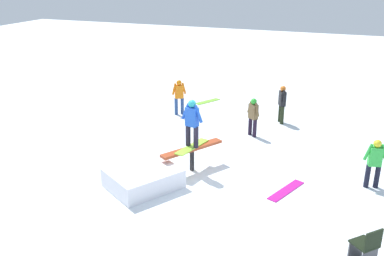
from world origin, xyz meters
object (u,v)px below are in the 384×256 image
main_rider_on_rail (192,124)px  loose_snowboard_lime (208,101)px  bystander_orange (179,95)px  loose_snowboard_magenta (286,190)px  rail_feature (192,151)px  bystander_brown (253,115)px  bystander_black (282,102)px  bystander_green (375,161)px  folding_chair (366,247)px

main_rider_on_rail → loose_snowboard_lime: 7.03m
bystander_orange → loose_snowboard_lime: size_ratio=1.14×
main_rider_on_rail → loose_snowboard_lime: (6.63, 1.81, -1.45)m
main_rider_on_rail → loose_snowboard_magenta: (-0.26, -2.83, -1.45)m
loose_snowboard_magenta → rail_feature: bearing=106.6°
main_rider_on_rail → bystander_brown: 3.55m
bystander_black → loose_snowboard_magenta: (-5.33, -1.11, -0.81)m
main_rider_on_rail → bystander_orange: bearing=40.0°
bystander_green → loose_snowboard_magenta: 2.49m
main_rider_on_rail → bystander_brown: (3.34, -1.01, -0.68)m
bystander_orange → folding_chair: (-7.34, -7.13, -0.39)m
bystander_brown → loose_snowboard_lime: size_ratio=1.10×
bystander_orange → loose_snowboard_magenta: (-4.85, -5.16, -0.79)m
rail_feature → bystander_brown: 3.49m
loose_snowboard_magenta → loose_snowboard_lime: bearing=55.8°
main_rider_on_rail → bystander_black: (5.06, -1.72, -0.64)m
rail_feature → bystander_brown: size_ratio=1.39×
rail_feature → folding_chair: bearing=-88.6°
bystander_orange → loose_snowboard_magenta: size_ratio=0.99×
bystander_black → bystander_orange: bearing=70.4°
rail_feature → main_rider_on_rail: main_rider_on_rail is taller
rail_feature → bystander_brown: bystander_brown is taller
rail_feature → folding_chair: (-2.75, -4.80, -0.20)m
bystander_green → bystander_black: bearing=111.1°
main_rider_on_rail → bystander_orange: main_rider_on_rail is taller
main_rider_on_rail → folding_chair: size_ratio=1.64×
bystander_orange → folding_chair: size_ratio=1.63×
rail_feature → loose_snowboard_lime: size_ratio=1.53×
bystander_black → loose_snowboard_magenta: bearing=165.5°
bystander_green → bystander_orange: 8.21m
rail_feature → folding_chair: 5.53m
rail_feature → bystander_green: bearing=-49.7°
main_rider_on_rail → bystander_black: main_rider_on_rail is taller
bystander_orange → loose_snowboard_magenta: bearing=-80.0°
bystander_orange → loose_snowboard_lime: bearing=38.9°
bystander_orange → folding_chair: bearing=-82.6°
bystander_black → folding_chair: (-7.82, -3.08, -0.41)m
bystander_brown → bystander_black: size_ratio=0.94×
loose_snowboard_lime → loose_snowboard_magenta: 8.31m
rail_feature → bystander_orange: (4.59, 2.33, 0.19)m
bystander_green → bystander_orange: (3.80, 7.28, 0.02)m
rail_feature → loose_snowboard_magenta: 2.90m
bystander_green → bystander_brown: bystander_green is taller
bystander_green → loose_snowboard_magenta: bystander_green is taller
bystander_black → bystander_orange: 4.08m
bystander_green → bystander_black: size_ratio=0.95×
rail_feature → bystander_brown: (3.34, -1.01, 0.16)m
bystander_brown → folding_chair: bystander_brown is taller
bystander_green → main_rider_on_rail: bearing=173.1°
loose_snowboard_lime → bystander_brown: bearing=70.2°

